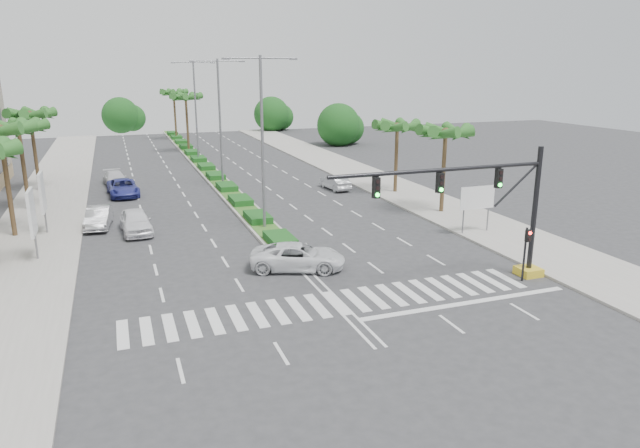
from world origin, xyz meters
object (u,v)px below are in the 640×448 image
object	(u,v)px
car_crossing	(298,257)
car_right	(335,182)
car_parked_b	(99,217)
car_parked_d	(115,179)
car_parked_c	(123,188)
car_parked_a	(136,221)

from	to	relation	value
car_crossing	car_right	distance (m)	22.49
car_parked_b	car_crossing	size ratio (longest dim) A/B	0.84
car_right	car_parked_d	bearing A→B (deg)	-29.23
car_parked_b	car_parked_c	size ratio (longest dim) A/B	0.84
car_parked_c	car_crossing	size ratio (longest dim) A/B	1.00
car_parked_b	car_right	size ratio (longest dim) A/B	1.07
car_crossing	car_parked_a	bearing A→B (deg)	58.48
car_parked_c	car_parked_d	xyz separation A→B (m)	(-0.59, 5.06, -0.05)
car_parked_c	car_right	bearing A→B (deg)	-15.88
car_parked_a	car_parked_d	xyz separation A→B (m)	(-1.10, 18.00, -0.13)
car_parked_a	car_parked_c	size ratio (longest dim) A/B	0.90
car_parked_a	car_right	size ratio (longest dim) A/B	1.15
car_parked_c	car_parked_b	bearing A→B (deg)	-104.95
car_parked_a	car_parked_c	distance (m)	12.95
car_parked_b	car_parked_d	world-z (taller)	car_parked_b
car_parked_b	car_parked_c	bearing A→B (deg)	86.01
car_parked_a	car_crossing	size ratio (longest dim) A/B	0.90
car_parked_b	car_right	bearing A→B (deg)	24.13
car_parked_a	car_parked_c	xyz separation A→B (m)	(-0.52, 12.94, -0.08)
car_parked_c	car_crossing	bearing A→B (deg)	-74.05
car_parked_b	car_right	world-z (taller)	car_parked_b
car_parked_a	car_crossing	bearing A→B (deg)	-56.12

